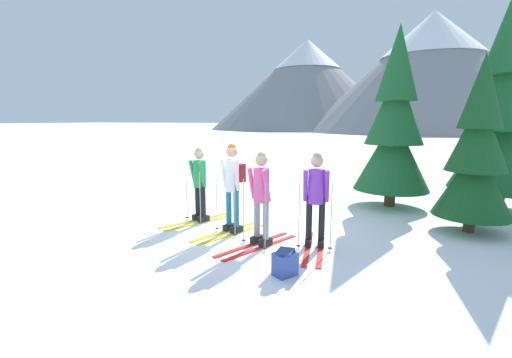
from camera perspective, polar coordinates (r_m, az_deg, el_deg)
name	(u,v)px	position (r m, az deg, el deg)	size (l,w,h in m)	color
ground_plane	(243,234)	(7.02, -2.03, -8.92)	(400.00, 400.00, 0.00)	white
skier_in_green	(199,182)	(7.78, -9.13, -0.53)	(1.07, 1.67, 1.63)	yellow
skier_in_white	(233,183)	(6.93, -3.80, -0.60)	(0.98, 1.68, 1.78)	yellow
skier_in_pink	(261,195)	(6.20, 0.79, -2.66)	(1.04, 1.74, 1.68)	red
skier_in_purple	(316,197)	(6.19, 9.66, -2.84)	(0.60, 1.75, 1.68)	red
pine_tree_near	(477,153)	(8.07, 32.05, 3.59)	(1.44, 1.44, 3.47)	#51381E
pine_tree_mid	(507,107)	(10.40, 35.52, 9.48)	(2.29, 2.29, 5.52)	#51381E
pine_tree_far	(394,126)	(9.64, 21.44, 8.01)	(1.88, 1.88, 4.53)	#51381E
backpack_on_snow_front	(285,263)	(5.24, 4.72, -13.37)	(0.38, 0.40, 0.38)	#384C99
mountain_ridge_distant	(366,78)	(76.96, 17.28, 15.38)	(68.32, 52.84, 21.06)	gray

